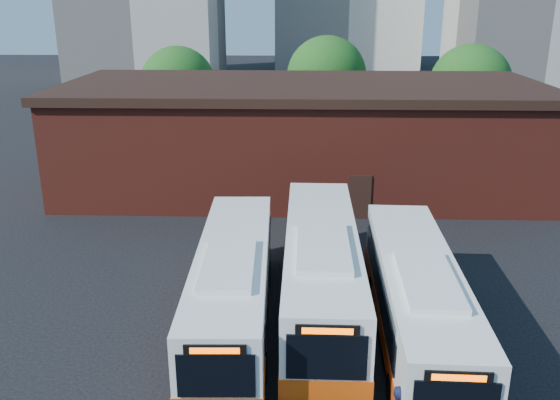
{
  "coord_description": "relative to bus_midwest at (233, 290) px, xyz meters",
  "views": [
    {
      "loc": [
        -0.24,
        -15.76,
        11.13
      ],
      "look_at": [
        -0.97,
        6.67,
        3.49
      ],
      "focal_mm": 38.0,
      "sensor_mm": 36.0,
      "label": 1
    }
  ],
  "objects": [
    {
      "name": "ground",
      "position": [
        2.48,
        -2.77,
        -1.46
      ],
      "size": [
        220.0,
        220.0,
        0.0
      ],
      "primitive_type": "plane",
      "color": "black"
    },
    {
      "name": "tree_east",
      "position": [
        15.48,
        28.23,
        3.37
      ],
      "size": [
        6.24,
        6.24,
        7.96
      ],
      "color": "#382314",
      "rests_on": "ground"
    },
    {
      "name": "tree_mid",
      "position": [
        4.48,
        31.23,
        3.62
      ],
      "size": [
        6.56,
        6.56,
        8.36
      ],
      "color": "#382314",
      "rests_on": "ground"
    },
    {
      "name": "tree_west",
      "position": [
        -7.52,
        29.23,
        3.19
      ],
      "size": [
        6.0,
        6.0,
        7.65
      ],
      "color": "#382314",
      "rests_on": "ground"
    },
    {
      "name": "bus_mideast",
      "position": [
        3.11,
        1.11,
        0.09
      ],
      "size": [
        2.75,
        12.6,
        3.42
      ],
      "rotation": [
        0.0,
        0.0,
        -0.01
      ],
      "color": "white",
      "rests_on": "ground"
    },
    {
      "name": "bus_east",
      "position": [
        6.22,
        -0.93,
        0.0
      ],
      "size": [
        2.77,
        11.9,
        3.22
      ],
      "rotation": [
        0.0,
        0.0,
        -0.03
      ],
      "color": "white",
      "rests_on": "ground"
    },
    {
      "name": "depot_building",
      "position": [
        2.48,
        17.23,
        1.8
      ],
      "size": [
        28.6,
        12.6,
        6.4
      ],
      "color": "maroon",
      "rests_on": "ground"
    },
    {
      "name": "bus_midwest",
      "position": [
        0.0,
        0.0,
        0.0
      ],
      "size": [
        2.8,
        11.88,
        3.21
      ],
      "rotation": [
        0.0,
        0.0,
        0.03
      ],
      "color": "white",
      "rests_on": "ground"
    }
  ]
}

